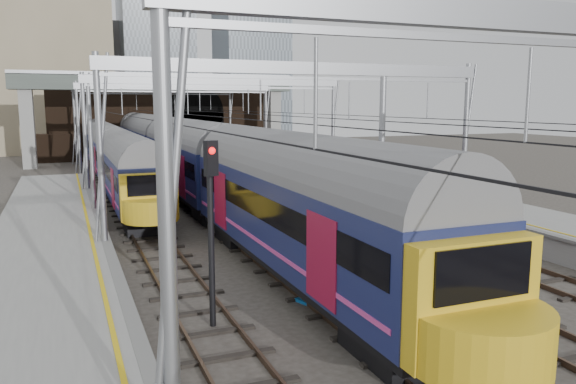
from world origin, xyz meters
name	(u,v)px	position (x,y,z in m)	size (l,w,h in m)	color
ground	(412,312)	(0.00, 0.00, 0.00)	(160.00, 160.00, 0.00)	#38332D
platform_left	(44,312)	(-10.18, 2.50, 0.55)	(4.32, 55.00, 1.12)	gray
tracks	(254,218)	(0.00, 15.00, 0.02)	(14.40, 80.00, 0.22)	#4C3828
overhead_line	(221,97)	(0.00, 21.49, 6.57)	(16.80, 80.00, 8.00)	gray
retaining_wall	(163,120)	(1.40, 51.93, 4.33)	(28.00, 2.75, 9.00)	black
overbridge	(158,93)	(0.00, 46.00, 7.27)	(28.00, 3.00, 9.25)	gray
city_skyline	(148,26)	(2.73, 70.48, 17.09)	(37.50, 27.50, 60.00)	tan
train_main	(166,149)	(-2.00, 30.56, 2.66)	(3.09, 71.41, 5.22)	black
train_second	(109,151)	(-6.00, 34.20, 2.38)	(2.62, 45.45, 4.57)	black
signal_near_left	(211,212)	(-5.82, 1.12, 3.25)	(0.41, 0.48, 5.21)	black
signal_near_centre	(313,203)	(-1.63, 3.67, 2.81)	(0.35, 0.45, 4.39)	black
equip_cover_a	(310,299)	(-2.47, 2.01, 0.05)	(0.82, 0.58, 0.10)	#1760B3
equip_cover_b	(342,254)	(0.96, 6.46, 0.05)	(0.80, 0.57, 0.09)	#1760B3
equip_cover_c	(346,236)	(2.58, 9.18, 0.05)	(0.91, 0.64, 0.11)	#1760B3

